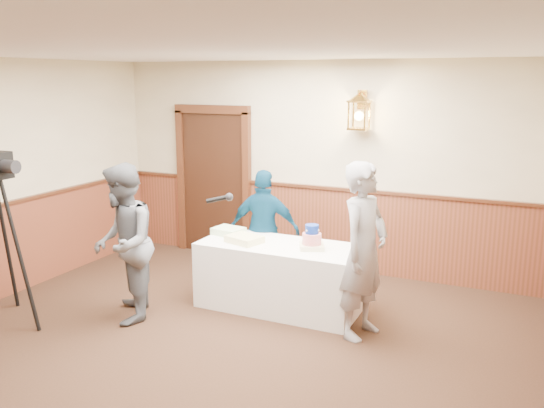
{
  "coord_description": "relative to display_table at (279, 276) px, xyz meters",
  "views": [
    {
      "loc": [
        2.65,
        -3.75,
        2.57
      ],
      "look_at": [
        0.14,
        1.7,
        1.25
      ],
      "focal_mm": 38.0,
      "sensor_mm": 36.0,
      "label": 1
    }
  ],
  "objects": [
    {
      "name": "tiered_cake",
      "position": [
        0.39,
        -0.01,
        0.48
      ],
      "size": [
        0.34,
        0.34,
        0.27
      ],
      "rotation": [
        0.0,
        0.0,
        0.42
      ],
      "color": "beige",
      "rests_on": "display_table"
    },
    {
      "name": "display_table",
      "position": [
        0.0,
        0.0,
        0.0
      ],
      "size": [
        1.8,
        0.8,
        0.75
      ],
      "primitive_type": "cube",
      "color": "white",
      "rests_on": "ground"
    },
    {
      "name": "baker",
      "position": [
        1.05,
        -0.3,
        0.52
      ],
      "size": [
        0.57,
        0.73,
        1.78
      ],
      "primitive_type": "imported",
      "rotation": [
        0.0,
        0.0,
        1.33
      ],
      "color": "gray",
      "rests_on": "ground"
    },
    {
      "name": "sheet_cake_green",
      "position": [
        -0.72,
        0.13,
        0.41
      ],
      "size": [
        0.38,
        0.32,
        0.08
      ],
      "primitive_type": "cube",
      "rotation": [
        0.0,
        0.0,
        -0.16
      ],
      "color": "#C0EEA8",
      "rests_on": "display_table"
    },
    {
      "name": "interviewer",
      "position": [
        -1.37,
        -0.99,
        0.48
      ],
      "size": [
        1.56,
        1.06,
        1.71
      ],
      "rotation": [
        0.0,
        0.0,
        -0.99
      ],
      "color": "#55595F",
      "rests_on": "ground"
    },
    {
      "name": "room_shell",
      "position": [
        -0.2,
        -1.45,
        1.15
      ],
      "size": [
        6.02,
        7.02,
        2.81
      ],
      "color": "#BEB18F",
      "rests_on": "ground"
    },
    {
      "name": "sheet_cake_yellow",
      "position": [
        -0.39,
        -0.1,
        0.41
      ],
      "size": [
        0.44,
        0.38,
        0.08
      ],
      "primitive_type": "cube",
      "rotation": [
        0.0,
        0.0,
        -0.3
      ],
      "color": "#FFFA98",
      "rests_on": "display_table"
    },
    {
      "name": "assistant_p",
      "position": [
        -0.42,
        0.49,
        0.37
      ],
      "size": [
        0.92,
        0.5,
        1.49
      ],
      "primitive_type": "imported",
      "rotation": [
        0.0,
        0.0,
        3.31
      ],
      "color": "navy",
      "rests_on": "ground"
    },
    {
      "name": "ground",
      "position": [
        -0.14,
        -1.9,
        -0.38
      ],
      "size": [
        7.0,
        7.0,
        0.0
      ],
      "primitive_type": "plane",
      "color": "#301E12",
      "rests_on": "ground"
    }
  ]
}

